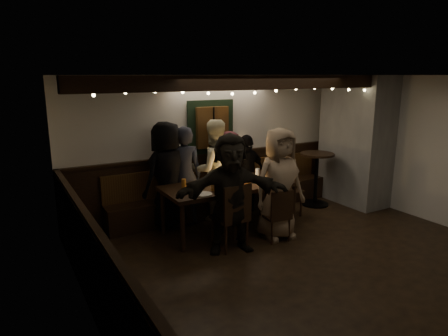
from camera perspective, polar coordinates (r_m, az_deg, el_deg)
room at (r=7.49m, az=10.43°, el=1.17°), size 6.02×5.01×2.62m
dining_table at (r=6.73m, az=0.84°, el=-2.86°), size 2.28×0.98×0.99m
chair_near_left at (r=6.00m, az=1.36°, el=-6.48°), size 0.49×0.49×1.04m
chair_near_right at (r=6.39m, az=7.81°, el=-6.32°), size 0.43×0.43×0.86m
chair_end at (r=7.48m, az=8.47°, el=-2.63°), size 0.50×0.50×1.04m
high_top at (r=8.27m, az=13.06°, el=-0.62°), size 0.68×0.68×1.08m
person_a at (r=6.93m, az=-8.15°, el=-0.99°), size 1.05×0.87×1.85m
person_b at (r=7.07m, az=-5.73°, el=-1.04°), size 0.75×0.62×1.75m
person_c at (r=7.26m, az=-1.51°, el=-0.26°), size 0.98×0.82×1.84m
person_d at (r=7.54m, az=0.59°, el=-0.74°), size 1.16×0.88×1.58m
person_e at (r=7.63m, az=3.34°, el=-0.85°), size 0.95×0.56×1.52m
person_f at (r=5.90m, az=0.96°, el=-3.63°), size 1.75×0.99×1.80m
person_g at (r=6.45m, az=7.84°, el=-2.24°), size 0.91×0.62×1.81m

